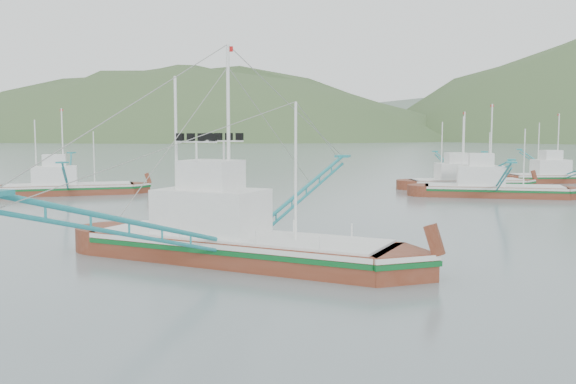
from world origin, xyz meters
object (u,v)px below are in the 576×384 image
(main_boat, at_px, (235,223))
(bg_boat_extra, at_px, (560,168))
(bg_boat_far, at_px, (466,172))
(bg_boat_right, at_px, (492,183))
(bg_boat_left, at_px, (67,175))

(main_boat, xyz_separation_m, bg_boat_extra, (21.67, 57.83, -0.11))
(bg_boat_far, height_order, bg_boat_right, bg_boat_right)
(main_boat, height_order, bg_boat_left, main_boat)
(main_boat, bearing_deg, bg_boat_extra, 78.63)
(bg_boat_left, distance_m, bg_boat_right, 43.66)
(bg_boat_far, bearing_deg, main_boat, -124.64)
(bg_boat_left, height_order, bg_boat_extra, bg_boat_left)
(bg_boat_right, bearing_deg, bg_boat_far, 103.61)
(bg_boat_far, xyz_separation_m, bg_boat_extra, (11.24, 12.33, 0.01))
(main_boat, bearing_deg, bg_boat_left, 146.84)
(bg_boat_far, bearing_deg, bg_boat_left, -176.17)
(main_boat, bearing_deg, bg_boat_far, 86.26)
(bg_boat_right, xyz_separation_m, bg_boat_extra, (8.46, 20.73, 0.52))
(main_boat, relative_size, bg_boat_left, 1.36)
(main_boat, relative_size, bg_boat_right, 1.18)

